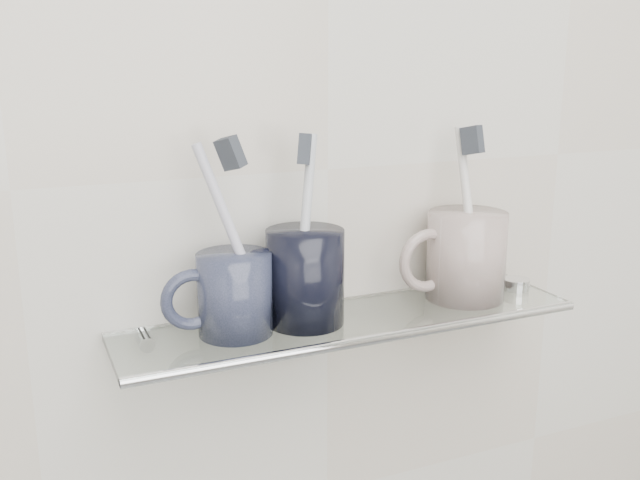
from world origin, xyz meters
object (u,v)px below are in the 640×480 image
shelf_glass (351,320)px  mug_right (466,256)px  mug_left (235,294)px  mug_center (305,277)px

shelf_glass → mug_right: bearing=1.9°
shelf_glass → mug_left: 0.13m
mug_left → mug_center: 0.08m
shelf_glass → mug_center: bearing=174.4°
shelf_glass → mug_right: 0.16m
mug_left → mug_center: (0.08, 0.00, 0.01)m
shelf_glass → mug_right: mug_right is taller
mug_center → mug_left: bearing=180.0°
mug_right → mug_left: bearing=164.9°
mug_center → shelf_glass: bearing=-5.6°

